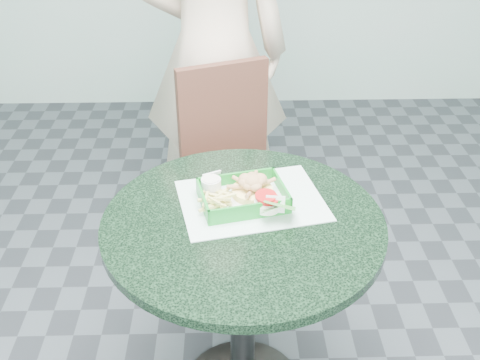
{
  "coord_description": "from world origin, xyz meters",
  "views": [
    {
      "loc": [
        -0.04,
        -1.29,
        1.72
      ],
      "look_at": [
        -0.01,
        0.1,
        0.84
      ],
      "focal_mm": 42.0,
      "sensor_mm": 36.0,
      "label": 1
    }
  ],
  "objects_px": {
    "dining_chair": "(224,163)",
    "sauce_ramekin": "(215,185)",
    "diner_person": "(213,12)",
    "crab_sandwich": "(254,192)",
    "cafe_table": "(243,269)",
    "food_basket": "(243,204)"
  },
  "relations": [
    {
      "from": "dining_chair",
      "to": "food_basket",
      "type": "xyz_separation_m",
      "value": [
        0.06,
        -0.64,
        0.23
      ]
    },
    {
      "from": "dining_chair",
      "to": "crab_sandwich",
      "type": "height_order",
      "value": "dining_chair"
    },
    {
      "from": "cafe_table",
      "to": "dining_chair",
      "type": "relative_size",
      "value": 0.87
    },
    {
      "from": "cafe_table",
      "to": "dining_chair",
      "type": "distance_m",
      "value": 0.72
    },
    {
      "from": "dining_chair",
      "to": "diner_person",
      "type": "height_order",
      "value": "diner_person"
    },
    {
      "from": "cafe_table",
      "to": "diner_person",
      "type": "distance_m",
      "value": 1.15
    },
    {
      "from": "food_basket",
      "to": "crab_sandwich",
      "type": "distance_m",
      "value": 0.05
    },
    {
      "from": "dining_chair",
      "to": "diner_person",
      "type": "bearing_deg",
      "value": 76.02
    },
    {
      "from": "food_basket",
      "to": "dining_chair",
      "type": "bearing_deg",
      "value": 95.3
    },
    {
      "from": "crab_sandwich",
      "to": "sauce_ramekin",
      "type": "distance_m",
      "value": 0.12
    },
    {
      "from": "cafe_table",
      "to": "crab_sandwich",
      "type": "distance_m",
      "value": 0.24
    },
    {
      "from": "dining_chair",
      "to": "sauce_ramekin",
      "type": "height_order",
      "value": "dining_chair"
    },
    {
      "from": "diner_person",
      "to": "sauce_ramekin",
      "type": "bearing_deg",
      "value": 93.14
    },
    {
      "from": "dining_chair",
      "to": "diner_person",
      "type": "distance_m",
      "value": 0.63
    },
    {
      "from": "cafe_table",
      "to": "diner_person",
      "type": "bearing_deg",
      "value": 95.23
    },
    {
      "from": "food_basket",
      "to": "crab_sandwich",
      "type": "relative_size",
      "value": 2.0
    },
    {
      "from": "sauce_ramekin",
      "to": "crab_sandwich",
      "type": "bearing_deg",
      "value": -18.71
    },
    {
      "from": "sauce_ramekin",
      "to": "diner_person",
      "type": "bearing_deg",
      "value": 90.83
    },
    {
      "from": "diner_person",
      "to": "food_basket",
      "type": "bearing_deg",
      "value": 98.04
    },
    {
      "from": "dining_chair",
      "to": "crab_sandwich",
      "type": "relative_size",
      "value": 7.55
    },
    {
      "from": "diner_person",
      "to": "crab_sandwich",
      "type": "relative_size",
      "value": 17.28
    },
    {
      "from": "cafe_table",
      "to": "sauce_ramekin",
      "type": "distance_m",
      "value": 0.27
    }
  ]
}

